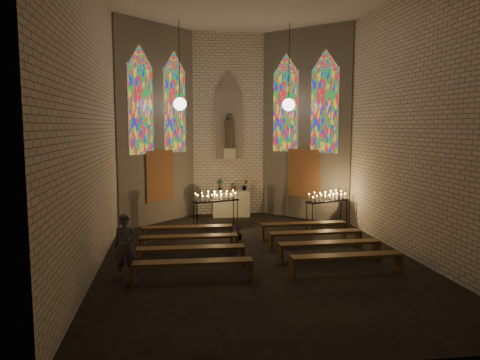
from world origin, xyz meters
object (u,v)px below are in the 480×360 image
Objects in this scene: altar at (231,203)px; visitor at (125,247)px; votive_stand_left at (216,198)px; aisle_flower_pot at (238,233)px; votive_stand_right at (327,198)px.

visitor is at bearing -115.06° from altar.
votive_stand_left is 1.10× the size of visitor.
altar is 0.94× the size of visitor.
aisle_flower_pot is 2.12m from votive_stand_left.
aisle_flower_pot is at bearing 179.44° from votive_stand_right.
altar is 0.86× the size of votive_stand_right.
votive_stand_left is (-0.50, 1.91, 0.79)m from aisle_flower_pot.
aisle_flower_pot is 0.27× the size of votive_stand_right.
votive_stand_left is 3.79m from votive_stand_right.
votive_stand_right reaches higher than altar.
visitor is at bearing -134.49° from votive_stand_left.
votive_stand_left reaches higher than aisle_flower_pot.
altar is 2.06m from votive_stand_left.
altar is 3.93m from votive_stand_right.
votive_stand_left is at bearing 104.79° from aisle_flower_pot.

